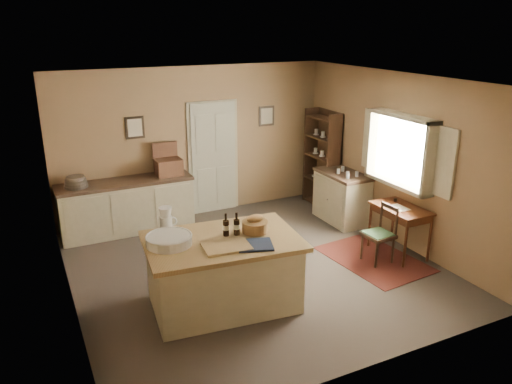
% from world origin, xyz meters
% --- Properties ---
extents(ground, '(5.00, 5.00, 0.00)m').
position_xyz_m(ground, '(0.00, 0.00, 0.00)').
color(ground, '#53473F').
rests_on(ground, ground).
extents(wall_back, '(5.00, 0.10, 2.70)m').
position_xyz_m(wall_back, '(0.00, 2.50, 1.35)').
color(wall_back, olive).
rests_on(wall_back, ground).
extents(wall_front, '(5.00, 0.10, 2.70)m').
position_xyz_m(wall_front, '(0.00, -2.50, 1.35)').
color(wall_front, olive).
rests_on(wall_front, ground).
extents(wall_left, '(0.10, 5.00, 2.70)m').
position_xyz_m(wall_left, '(-2.50, 0.00, 1.35)').
color(wall_left, olive).
rests_on(wall_left, ground).
extents(wall_right, '(0.10, 5.00, 2.70)m').
position_xyz_m(wall_right, '(2.50, 0.00, 1.35)').
color(wall_right, olive).
rests_on(wall_right, ground).
extents(ceiling, '(5.00, 5.00, 0.00)m').
position_xyz_m(ceiling, '(0.00, 0.00, 2.70)').
color(ceiling, silver).
rests_on(ceiling, wall_back).
extents(door, '(0.97, 0.06, 2.11)m').
position_xyz_m(door, '(0.35, 2.47, 1.05)').
color(door, '#B7B59E').
rests_on(door, ground).
extents(framed_prints, '(2.82, 0.02, 0.38)m').
position_xyz_m(framed_prints, '(0.20, 2.48, 1.72)').
color(framed_prints, black).
rests_on(framed_prints, ground).
extents(window, '(0.25, 1.99, 1.12)m').
position_xyz_m(window, '(2.42, -0.20, 1.55)').
color(window, '#C2B897').
rests_on(window, ground).
extents(work_island, '(1.99, 1.41, 1.20)m').
position_xyz_m(work_island, '(-0.79, -0.71, 0.48)').
color(work_island, '#C2B897').
rests_on(work_island, ground).
extents(sideboard, '(2.23, 0.63, 1.18)m').
position_xyz_m(sideboard, '(-1.34, 2.20, 0.48)').
color(sideboard, '#C2B897').
rests_on(sideboard, ground).
extents(rug, '(1.24, 1.69, 0.01)m').
position_xyz_m(rug, '(1.75, -0.53, 0.00)').
color(rug, '#521716').
rests_on(rug, ground).
extents(writing_desk, '(0.55, 0.89, 0.82)m').
position_xyz_m(writing_desk, '(2.20, -0.53, 0.67)').
color(writing_desk, '#3A1A0C').
rests_on(writing_desk, ground).
extents(desk_chair, '(0.42, 0.42, 0.85)m').
position_xyz_m(desk_chair, '(1.74, -0.60, 0.43)').
color(desk_chair, black).
rests_on(desk_chair, ground).
extents(right_cabinet, '(0.59, 1.06, 0.99)m').
position_xyz_m(right_cabinet, '(2.20, 0.98, 0.46)').
color(right_cabinet, '#C2B897').
rests_on(right_cabinet, ground).
extents(shelving_unit, '(0.32, 0.83, 1.85)m').
position_xyz_m(shelving_unit, '(2.35, 1.83, 0.93)').
color(shelving_unit, black).
rests_on(shelving_unit, ground).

